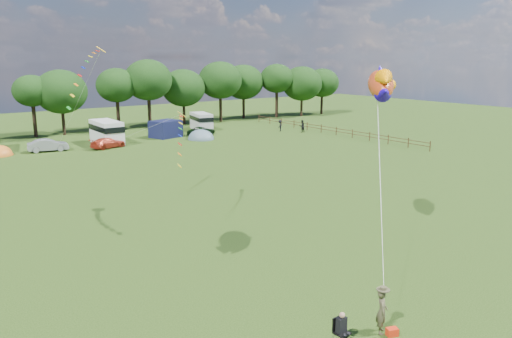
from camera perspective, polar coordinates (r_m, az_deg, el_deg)
ground_plane at (r=25.60m, az=10.86°, el=-12.00°), size 180.00×180.00×0.00m
tree_line at (r=74.28m, az=-18.61°, el=8.76°), size 102.98×10.98×10.27m
fence at (r=71.00m, az=8.30°, el=4.55°), size 0.12×33.12×1.20m
car_b at (r=61.86m, az=-22.67°, el=2.53°), size 4.31×2.22×1.45m
car_c at (r=61.83m, az=-16.55°, el=2.88°), size 4.44×2.72×1.24m
car_d at (r=69.46m, az=-6.24°, el=4.34°), size 4.72×3.19×1.18m
campervan_c at (r=64.67m, az=-16.71°, el=4.12°), size 2.58×5.94×2.90m
campervan_d at (r=74.73m, az=-6.27°, el=5.50°), size 3.20×5.40×2.48m
tent_greyblue at (r=66.15m, az=-6.30°, el=3.42°), size 3.45×3.77×2.56m
awning_navy at (r=68.37m, az=-10.29°, el=4.53°), size 4.32×3.87×2.27m
kite_flyer at (r=20.81m, az=14.19°, el=-15.50°), size 0.77×0.76×1.80m
camp_chair at (r=19.85m, az=9.68°, el=-17.14°), size 0.55×0.54×1.31m
kite_bag at (r=21.06m, az=15.29°, el=-17.52°), size 0.52×0.43×0.31m
fish_kite at (r=28.70m, az=14.12°, el=9.33°), size 3.60×3.79×2.22m
streamer_kite_b at (r=35.17m, az=-18.62°, el=11.10°), size 4.29×4.81×3.84m
streamer_kite_c at (r=32.77m, az=-8.60°, el=4.52°), size 3.10×5.04×2.83m
walker_a at (r=72.14m, az=5.28°, el=4.90°), size 0.87×0.56×1.75m
walker_b at (r=72.95m, az=2.77°, el=4.97°), size 1.15×0.98×1.63m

